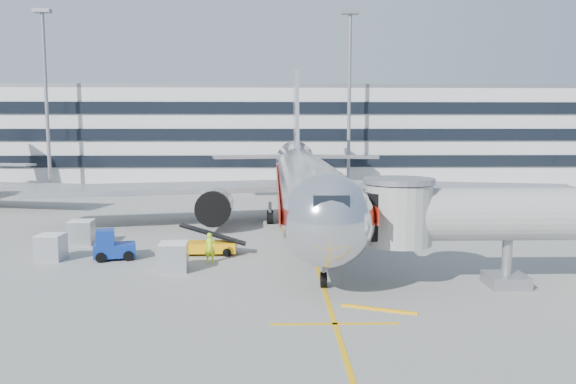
{
  "coord_description": "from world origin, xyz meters",
  "views": [
    {
      "loc": [
        -2.81,
        -39.09,
        9.07
      ],
      "look_at": [
        -1.71,
        4.95,
        4.0
      ],
      "focal_mm": 35.0,
      "sensor_mm": 36.0,
      "label": 1
    }
  ],
  "objects_px": {
    "baggage_tug": "(112,246)",
    "cargo_container_front": "(174,257)",
    "cargo_container_left": "(51,247)",
    "cargo_container_right": "(81,232)",
    "main_jet": "(305,181)",
    "ramp_worker": "(210,248)",
    "belt_loader": "(205,246)"
  },
  "relations": [
    {
      "from": "main_jet",
      "to": "cargo_container_front",
      "type": "relative_size",
      "value": 27.63
    },
    {
      "from": "belt_loader",
      "to": "baggage_tug",
      "type": "relative_size",
      "value": 1.51
    },
    {
      "from": "main_jet",
      "to": "cargo_container_front",
      "type": "distance_m",
      "value": 18.58
    },
    {
      "from": "cargo_container_left",
      "to": "cargo_container_front",
      "type": "xyz_separation_m",
      "value": [
        8.97,
        -3.2,
        0.02
      ]
    },
    {
      "from": "cargo_container_left",
      "to": "cargo_container_right",
      "type": "relative_size",
      "value": 0.95
    },
    {
      "from": "baggage_tug",
      "to": "cargo_container_front",
      "type": "relative_size",
      "value": 1.68
    },
    {
      "from": "cargo_container_front",
      "to": "ramp_worker",
      "type": "distance_m",
      "value": 3.03
    },
    {
      "from": "main_jet",
      "to": "ramp_worker",
      "type": "xyz_separation_m",
      "value": [
        -7.12,
        -13.58,
        -3.23
      ]
    },
    {
      "from": "main_jet",
      "to": "cargo_container_left",
      "type": "height_order",
      "value": "main_jet"
    },
    {
      "from": "cargo_container_left",
      "to": "cargo_container_front",
      "type": "bearing_deg",
      "value": -19.65
    },
    {
      "from": "cargo_container_front",
      "to": "ramp_worker",
      "type": "bearing_deg",
      "value": 47.16
    },
    {
      "from": "cargo_container_front",
      "to": "cargo_container_right",
      "type": "bearing_deg",
      "value": 135.7
    },
    {
      "from": "belt_loader",
      "to": "cargo_container_right",
      "type": "relative_size",
      "value": 2.47
    },
    {
      "from": "main_jet",
      "to": "cargo_container_left",
      "type": "relative_size",
      "value": 28.26
    },
    {
      "from": "main_jet",
      "to": "belt_loader",
      "type": "relative_size",
      "value": 10.88
    },
    {
      "from": "ramp_worker",
      "to": "cargo_container_front",
      "type": "bearing_deg",
      "value": -151.06
    },
    {
      "from": "main_jet",
      "to": "belt_loader",
      "type": "bearing_deg",
      "value": -124.87
    },
    {
      "from": "cargo_container_left",
      "to": "cargo_container_front",
      "type": "height_order",
      "value": "cargo_container_front"
    },
    {
      "from": "belt_loader",
      "to": "baggage_tug",
      "type": "distance_m",
      "value": 6.4
    },
    {
      "from": "main_jet",
      "to": "ramp_worker",
      "type": "distance_m",
      "value": 15.67
    },
    {
      "from": "main_jet",
      "to": "ramp_worker",
      "type": "relative_size",
      "value": 25.25
    },
    {
      "from": "cargo_container_left",
      "to": "cargo_container_right",
      "type": "bearing_deg",
      "value": 86.67
    },
    {
      "from": "cargo_container_right",
      "to": "ramp_worker",
      "type": "xyz_separation_m",
      "value": [
        10.72,
        -6.23,
        0.06
      ]
    },
    {
      "from": "belt_loader",
      "to": "ramp_worker",
      "type": "relative_size",
      "value": 2.32
    },
    {
      "from": "main_jet",
      "to": "baggage_tug",
      "type": "bearing_deg",
      "value": -138.19
    },
    {
      "from": "cargo_container_right",
      "to": "cargo_container_front",
      "type": "distance_m",
      "value": 12.1
    },
    {
      "from": "ramp_worker",
      "to": "main_jet",
      "type": "bearing_deg",
      "value": 44.1
    },
    {
      "from": "ramp_worker",
      "to": "baggage_tug",
      "type": "bearing_deg",
      "value": 153.15
    },
    {
      "from": "baggage_tug",
      "to": "ramp_worker",
      "type": "xyz_separation_m",
      "value": [
        6.89,
        -1.05,
        0.1
      ]
    },
    {
      "from": "cargo_container_front",
      "to": "baggage_tug",
      "type": "bearing_deg",
      "value": 145.92
    },
    {
      "from": "belt_loader",
      "to": "ramp_worker",
      "type": "bearing_deg",
      "value": -74.89
    },
    {
      "from": "main_jet",
      "to": "belt_loader",
      "type": "xyz_separation_m",
      "value": [
        -7.78,
        -11.16,
        -3.6
      ]
    }
  ]
}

